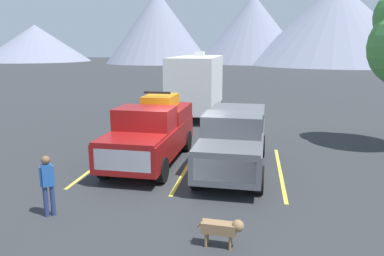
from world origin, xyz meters
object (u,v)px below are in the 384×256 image
(dog, at_px, (223,228))
(camper_trailer_a, at_px, (197,82))
(person_a, at_px, (48,182))
(pickup_truck_b, at_px, (234,138))
(pickup_truck_a, at_px, (152,131))

(dog, bearing_deg, camper_trailer_a, 100.91)
(camper_trailer_a, relative_size, person_a, 5.12)
(person_a, bearing_deg, dog, -9.80)
(pickup_truck_b, distance_m, dog, 5.30)
(pickup_truck_b, bearing_deg, dog, -89.03)
(pickup_truck_a, distance_m, person_a, 5.04)
(pickup_truck_b, xyz_separation_m, person_a, (-4.39, -4.49, -0.19))
(camper_trailer_a, bearing_deg, pickup_truck_b, -74.08)
(pickup_truck_b, height_order, dog, pickup_truck_b)
(pickup_truck_b, relative_size, dog, 5.48)
(camper_trailer_a, xyz_separation_m, dog, (2.94, -15.25, -1.61))
(pickup_truck_a, distance_m, pickup_truck_b, 3.08)
(pickup_truck_b, bearing_deg, person_a, -134.38)
(pickup_truck_b, xyz_separation_m, dog, (0.09, -5.26, -0.66))
(camper_trailer_a, height_order, dog, camper_trailer_a)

